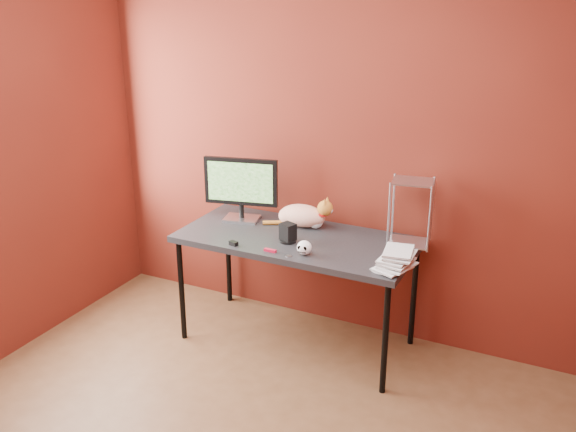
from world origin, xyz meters
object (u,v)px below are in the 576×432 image
at_px(desk, 297,244).
at_px(book_stack, 390,158).
at_px(monitor, 241,186).
at_px(skull_mug, 304,248).
at_px(cat, 303,215).
at_px(speaker, 288,233).

relative_size(desk, book_stack, 1.19).
height_order(monitor, skull_mug, monitor).
relative_size(desk, cat, 3.25).
distance_m(speaker, book_stack, 0.87).
distance_m(desk, skull_mug, 0.29).
bearing_deg(desk, book_stack, -15.09).
bearing_deg(desk, skull_mug, -55.94).
xyz_separation_m(monitor, speaker, (0.45, -0.21, -0.19)).
xyz_separation_m(cat, book_stack, (0.68, -0.36, 0.56)).
relative_size(desk, monitor, 3.04).
relative_size(speaker, book_stack, 0.10).
distance_m(skull_mug, speaker, 0.22).
bearing_deg(book_stack, cat, 151.96).
relative_size(monitor, skull_mug, 5.51).
bearing_deg(desk, cat, 104.01).
height_order(desk, monitor, monitor).
height_order(desk, speaker, speaker).
relative_size(desk, speaker, 12.46).
bearing_deg(monitor, book_stack, -27.69).
relative_size(monitor, speaker, 4.09).
bearing_deg(cat, book_stack, -30.62).
height_order(skull_mug, book_stack, book_stack).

